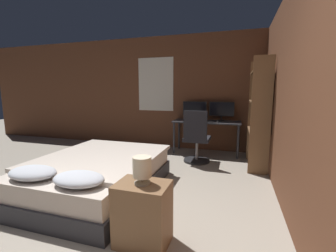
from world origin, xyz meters
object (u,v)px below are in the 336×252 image
Objects in this scene: bed at (97,175)px; office_chair at (196,141)px; monitor_left at (195,109)px; keyboard at (206,122)px; computer_mouse at (218,122)px; nightstand at (143,214)px; bedside_lamp at (142,168)px; desk at (206,125)px; bookshelf at (260,109)px; monitor_right at (222,110)px.

bed is 1.93× the size of office_chair.
keyboard is at bearing -48.63° from monitor_left.
office_chair is (1.08, 1.71, 0.18)m from bed.
computer_mouse is (0.57, -0.35, -0.23)m from monitor_left.
computer_mouse is at bearing 82.58° from nightstand.
bedside_lamp reaches higher than nightstand.
keyboard is at bearing 80.19° from office_chair.
bed is at bearing -115.76° from desk.
bedside_lamp is 0.45× the size of monitor_left.
keyboard is (0.31, -0.35, -0.24)m from monitor_left.
bookshelf is (1.02, -0.56, 0.34)m from keyboard.
bed is at bearing -122.25° from office_chair.
bookshelf reaches higher than desk.
bed is at bearing -108.40° from monitor_left.
computer_mouse is at bearing 57.01° from office_chair.
nightstand is at bearing -37.72° from bed.
monitor_left is 1.59× the size of keyboard.
bookshelf is at bearing -34.41° from monitor_left.
keyboard is (-0.31, -0.35, -0.24)m from monitor_right.
keyboard is at bearing 151.24° from bookshelf.
office_chair reaches higher than desk.
monitor_left is 0.53× the size of office_chair.
monitor_right is 7.85× the size of computer_mouse.
computer_mouse reaches higher than keyboard.
office_chair is at bearing -99.81° from keyboard.
monitor_left is at bearing 92.85° from nightstand.
bed is 5.80× the size of keyboard.
office_chair is at bearing 57.75° from bed.
bookshelf is (1.15, 2.51, 0.80)m from nightstand.
desk is 0.75× the size of bookshelf.
nightstand is at bearing -92.55° from keyboard.
computer_mouse is 0.73m from office_chair.
monitor_left reaches higher than computer_mouse.
monitor_right is 0.28× the size of bookshelf.
monitor_right reaches higher than nightstand.
bedside_lamp is 0.17× the size of desk.
nightstand is 1.06× the size of monitor_right.
office_chair is at bearing 89.06° from nightstand.
bed is 1.32m from nightstand.
bed is at bearing -142.09° from bookshelf.
desk reaches higher than bed.
monitor_right is at bearing 82.60° from bedside_lamp.
bedside_lamp is at bearing -92.55° from keyboard.
monitor_left is at bearing 145.59° from bookshelf.
monitor_right is 1.16m from bookshelf.
monitor_right is (0.44, 3.42, 0.25)m from bedside_lamp.
monitor_right reaches higher than desk.
computer_mouse is (0.40, 3.07, 0.46)m from nightstand.
bookshelf is at bearing -35.71° from desk.
monitor_right is 0.42m from computer_mouse.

